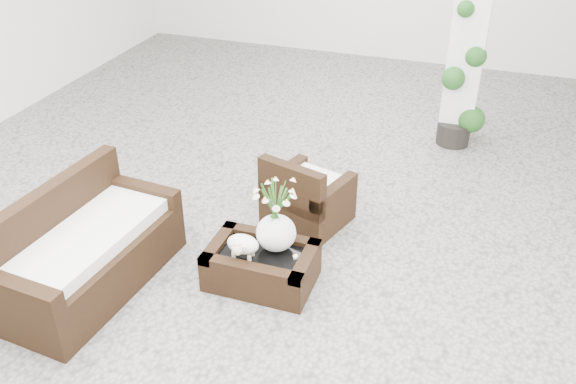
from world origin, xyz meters
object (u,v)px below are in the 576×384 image
(coffee_table, at_px, (261,267))
(loveseat, at_px, (87,242))
(armchair, at_px, (308,189))
(topiary, at_px, (462,77))

(coffee_table, relative_size, loveseat, 0.54)
(coffee_table, xyz_separation_m, loveseat, (-1.35, -0.51, 0.29))
(armchair, xyz_separation_m, topiary, (1.17, 2.24, 0.48))
(loveseat, height_order, topiary, topiary)
(topiary, bearing_deg, loveseat, -124.51)
(coffee_table, height_order, topiary, topiary)
(armchair, distance_m, topiary, 2.57)
(coffee_table, bearing_deg, topiary, 69.02)
(loveseat, bearing_deg, topiary, -29.43)
(topiary, bearing_deg, armchair, -117.43)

